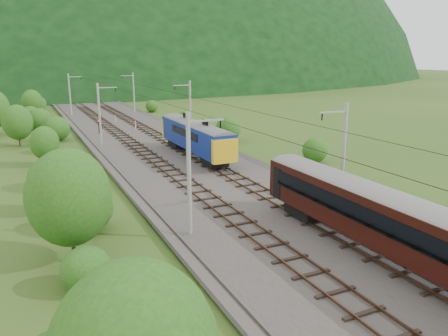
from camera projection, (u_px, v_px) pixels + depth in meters
name	position (u px, v px, depth m)	size (l,w,h in m)	color
ground	(271.00, 223.00, 31.29)	(600.00, 600.00, 0.00)	#2C4A17
railbed	(214.00, 185.00, 40.01)	(14.00, 220.00, 0.30)	#38332D
track_left	(190.00, 186.00, 38.96)	(2.40, 220.00, 0.27)	brown
track_right	(238.00, 179.00, 40.94)	(2.40, 220.00, 0.27)	brown
catenary_left	(100.00, 113.00, 55.63)	(2.54, 192.28, 8.00)	gray
catenary_right	(190.00, 108.00, 60.70)	(2.54, 192.28, 8.00)	gray
overhead_wires	(214.00, 109.00, 38.27)	(4.83, 198.00, 0.03)	black
mountain_main	(43.00, 76.00, 258.82)	(504.00, 360.00, 244.00)	black
hazard_post_near	(115.00, 119.00, 75.15)	(0.15, 0.15, 1.39)	red
hazard_post_far	(135.00, 126.00, 67.69)	(0.17, 0.17, 1.56)	red
signal	(99.00, 126.00, 64.87)	(0.22, 0.22, 2.03)	black
vegetation_left	(42.00, 152.00, 41.66)	(12.23, 148.33, 6.93)	#214C14
vegetation_right	(349.00, 169.00, 40.67)	(6.51, 110.17, 3.15)	#214C14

